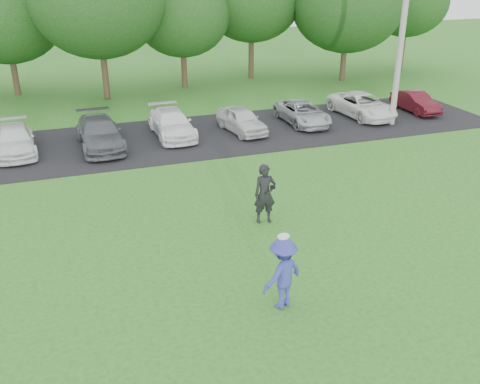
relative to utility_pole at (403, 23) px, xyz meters
name	(u,v)px	position (x,y,z in m)	size (l,w,h in m)	color
ground	(286,293)	(-10.80, -11.68, -4.84)	(100.00, 100.00, 0.00)	#266A1E
parking_lot	(173,138)	(-10.80, 1.32, -4.83)	(32.00, 6.50, 0.03)	black
utility_pole	(403,23)	(0.00, 0.00, 0.00)	(0.28, 0.28, 9.69)	#9B9A96
frisbee_player	(283,273)	(-11.10, -12.10, -3.94)	(1.34, 1.07, 2.08)	#37399B
camera_bystander	(265,194)	(-9.87, -7.84, -3.89)	(0.73, 0.52, 1.91)	black
parked_cars	(167,126)	(-11.01, 1.46, -4.24)	(28.21, 4.96, 1.26)	silver
tree_row	(158,7)	(-9.29, 11.08, 0.07)	(42.39, 9.85, 8.64)	#38281C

